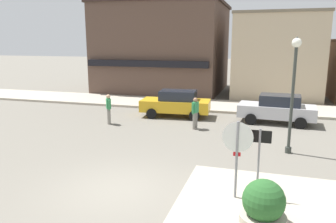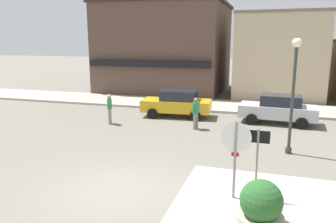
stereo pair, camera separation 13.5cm
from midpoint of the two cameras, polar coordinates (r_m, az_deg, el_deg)
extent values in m
plane|color=#6B665B|center=(10.16, -8.94, -13.40)|extent=(160.00, 160.00, 0.00)
cube|color=#A89E8C|center=(9.21, 21.88, -16.47)|extent=(6.40, 4.80, 0.15)
cube|color=#A89E8C|center=(22.69, 6.04, 1.13)|extent=(80.00, 4.00, 0.15)
cylinder|color=gray|center=(9.09, 11.41, -8.75)|extent=(0.07, 0.07, 2.30)
cylinder|color=red|center=(8.89, 11.61, -4.35)|extent=(0.76, 0.02, 0.76)
cylinder|color=white|center=(8.87, 11.60, -4.38)|extent=(0.82, 0.02, 0.82)
cube|color=red|center=(9.03, 11.48, -7.29)|extent=(0.20, 0.02, 0.11)
cylinder|color=gray|center=(9.28, 15.03, -9.17)|extent=(0.06, 0.06, 2.10)
cube|color=black|center=(9.03, 15.32, -4.22)|extent=(0.60, 0.02, 0.34)
cube|color=white|center=(9.03, 15.32, -4.21)|extent=(0.54, 0.02, 0.29)
cube|color=black|center=(9.04, 15.32, -4.20)|extent=(0.34, 0.01, 0.08)
cylinder|color=#ADA38E|center=(8.44, 15.64, -18.00)|extent=(1.10, 1.10, 0.35)
sphere|color=#285B28|center=(8.19, 15.87, -14.66)|extent=(1.00, 1.00, 1.00)
cylinder|color=#333833|center=(13.49, 20.52, 1.71)|extent=(0.12, 0.12, 4.20)
cylinder|color=#333833|center=(13.95, 19.92, -6.32)|extent=(0.24, 0.24, 0.24)
sphere|color=white|center=(13.30, 21.23, 11.10)|extent=(0.36, 0.36, 0.36)
cone|color=#333833|center=(13.30, 21.28, 11.72)|extent=(0.32, 0.32, 0.18)
cube|color=gold|center=(19.29, 1.11, 1.07)|extent=(4.13, 2.04, 0.66)
cube|color=#1E232D|center=(19.16, 1.56, 2.84)|extent=(2.19, 1.57, 0.56)
cylinder|color=black|center=(18.82, -3.09, -0.38)|extent=(0.61, 0.23, 0.60)
cylinder|color=black|center=(20.43, -1.87, 0.63)|extent=(0.61, 0.23, 0.60)
cylinder|color=black|center=(18.36, 4.42, -0.72)|extent=(0.61, 0.23, 0.60)
cylinder|color=black|center=(20.01, 5.05, 0.34)|extent=(0.61, 0.23, 0.60)
cube|color=#B7B7BC|center=(18.66, 18.14, 0.08)|extent=(4.10, 1.96, 0.66)
cube|color=#1E232D|center=(18.54, 18.73, 1.90)|extent=(2.17, 1.53, 0.56)
cylinder|color=black|center=(17.99, 14.00, -1.31)|extent=(0.61, 0.22, 0.60)
cylinder|color=black|center=(19.64, 14.58, -0.23)|extent=(0.61, 0.22, 0.60)
cylinder|color=black|center=(17.90, 21.90, -1.89)|extent=(0.61, 0.22, 0.60)
cylinder|color=black|center=(19.56, 21.81, -0.76)|extent=(0.61, 0.22, 0.60)
cylinder|color=gray|center=(17.97, -10.50, -0.75)|extent=(0.16, 0.16, 0.85)
cylinder|color=gray|center=(17.79, -10.42, -0.88)|extent=(0.16, 0.16, 0.85)
cube|color=#338C51|center=(17.74, -10.55, 1.37)|extent=(0.39, 0.42, 0.54)
sphere|color=tan|center=(17.68, -10.59, 2.58)|extent=(0.22, 0.22, 0.22)
cylinder|color=#338C51|center=(17.97, -10.64, 1.34)|extent=(0.13, 0.13, 0.52)
cylinder|color=#338C51|center=(17.53, -10.44, 1.08)|extent=(0.13, 0.13, 0.52)
cylinder|color=gray|center=(16.72, 4.65, -1.55)|extent=(0.16, 0.16, 0.85)
cylinder|color=gray|center=(16.56, 4.34, -1.67)|extent=(0.16, 0.16, 0.85)
cube|color=#338C51|center=(16.49, 4.54, 0.74)|extent=(0.32, 0.41, 0.54)
sphere|color=#9E7051|center=(16.42, 4.56, 2.04)|extent=(0.22, 0.22, 0.22)
cylinder|color=#338C51|center=(16.70, 4.93, 0.70)|extent=(0.11, 0.11, 0.52)
cylinder|color=#338C51|center=(16.30, 4.14, 0.43)|extent=(0.11, 0.11, 0.52)
cube|color=brown|center=(30.04, -0.71, 10.80)|extent=(10.30, 9.51, 7.39)
cube|color=black|center=(25.45, -4.04, 8.31)|extent=(9.79, 0.40, 0.50)
cube|color=#352721|center=(30.20, -0.73, 18.06)|extent=(10.61, 9.79, 0.24)
cube|color=tan|center=(27.55, 18.26, 8.97)|extent=(6.46, 6.60, 6.31)
cube|color=#716452|center=(27.60, 18.72, 15.72)|extent=(6.59, 6.73, 0.20)
camera|label=1|loc=(0.07, -90.28, -0.06)|focal=35.00mm
camera|label=2|loc=(0.07, 89.72, 0.06)|focal=35.00mm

